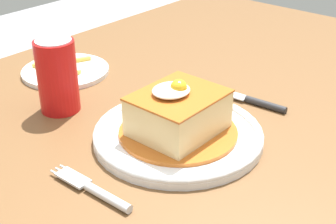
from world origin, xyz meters
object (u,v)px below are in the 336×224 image
(soda_can, at_px, (57,76))
(main_plate, at_px, (178,134))
(knife, at_px, (253,101))
(fork, at_px, (96,191))
(side_plate_fries, at_px, (65,71))

(soda_can, bearing_deg, main_plate, -75.91)
(knife, height_order, soda_can, soda_can)
(main_plate, distance_m, knife, 0.18)
(fork, bearing_deg, knife, -3.06)
(knife, xyz_separation_m, side_plate_fries, (-0.13, 0.35, -0.00))
(soda_can, height_order, side_plate_fries, soda_can)
(knife, relative_size, side_plate_fries, 0.97)
(soda_can, distance_m, side_plate_fries, 0.16)
(soda_can, bearing_deg, knife, -46.19)
(knife, bearing_deg, side_plate_fries, 109.72)
(main_plate, relative_size, side_plate_fries, 1.51)
(side_plate_fries, bearing_deg, soda_can, -131.49)
(main_plate, xyz_separation_m, knife, (0.17, -0.02, -0.00))
(main_plate, relative_size, knife, 1.55)
(fork, relative_size, knife, 0.85)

